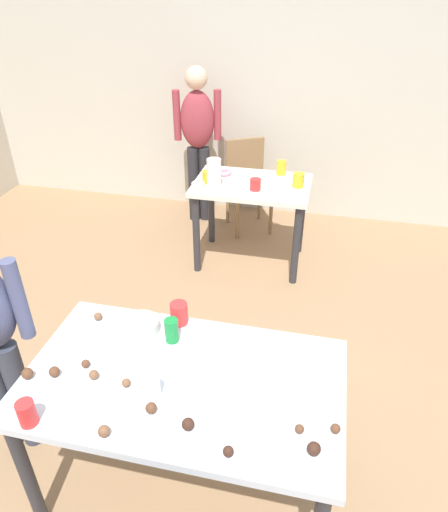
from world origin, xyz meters
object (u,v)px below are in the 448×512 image
mixing_bowl (141,326)px  dining_table_near (183,393)px  soda_can (172,330)px  chair_far_table (247,179)px  person_adult_far (198,133)px  dining_table_far (252,198)px  pitcher_far (214,173)px

mixing_bowl → dining_table_near: bearing=-40.9°
dining_table_near → soda_can: soda_can is taller
chair_far_table → person_adult_far: bearing=176.7°
dining_table_far → soda_can: bearing=-91.5°
pitcher_far → chair_far_table: bearing=80.7°
dining_table_near → chair_far_table: size_ratio=1.60×
dining_table_far → pitcher_far: 0.40m
dining_table_near → dining_table_far: same height
person_adult_far → soda_can: (0.60, -2.64, -0.10)m
mixing_bowl → pitcher_far: pitcher_far is taller
dining_table_far → pitcher_far: bearing=-153.9°
chair_far_table → soda_can: size_ratio=7.13×
soda_can → pitcher_far: 1.83m
dining_table_near → person_adult_far: size_ratio=0.92×
person_adult_far → chair_far_table: bearing=-3.3°
chair_far_table → mixing_bowl: (-0.06, -2.59, 0.29)m
dining_table_near → person_adult_far: person_adult_far is taller
dining_table_near → chair_far_table: (-0.22, 2.84, -0.16)m
chair_far_table → pitcher_far: pitcher_far is taller
dining_table_far → person_adult_far: size_ratio=0.63×
dining_table_near → person_adult_far: (-0.72, 2.87, 0.25)m
mixing_bowl → soda_can: size_ratio=1.47×
dining_table_near → soda_can: size_ratio=11.43×
dining_table_near → soda_can: (-0.12, 0.22, 0.15)m
dining_table_near → dining_table_far: bearing=91.8°
dining_table_far → mixing_bowl: mixing_bowl is taller
dining_table_far → chair_far_table: chair_far_table is taller
chair_far_table → mixing_bowl: size_ratio=4.85×
dining_table_near → person_adult_far: bearing=104.1°
soda_can → pitcher_far: bearing=97.5°
dining_table_far → chair_far_table: size_ratio=1.10×
soda_can → chair_far_table: bearing=92.3°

